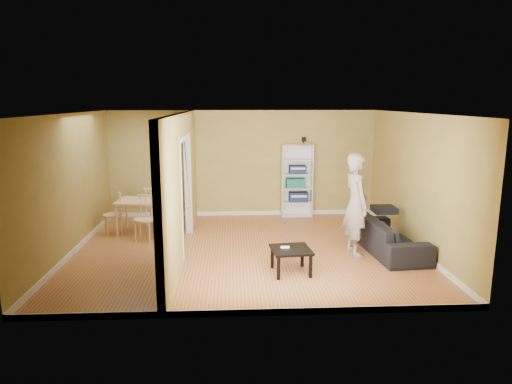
% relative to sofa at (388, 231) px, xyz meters
% --- Properties ---
extents(room_shell, '(6.50, 6.50, 6.50)m').
position_rel_sofa_xyz_m(room_shell, '(-2.70, 0.19, 0.90)').
color(room_shell, '#B0743D').
rests_on(room_shell, ground).
extents(partition, '(0.22, 5.50, 2.60)m').
position_rel_sofa_xyz_m(partition, '(-3.90, 0.19, 0.90)').
color(partition, tan).
rests_on(partition, ground).
extents(wall_speaker, '(0.10, 0.10, 0.10)m').
position_rel_sofa_xyz_m(wall_speaker, '(-1.20, 2.88, 1.50)').
color(wall_speaker, black).
rests_on(wall_speaker, room_shell).
extents(sofa, '(2.18, 1.07, 0.80)m').
position_rel_sofa_xyz_m(sofa, '(0.00, 0.00, 0.00)').
color(sofa, black).
rests_on(sofa, ground).
extents(person, '(0.89, 0.74, 2.23)m').
position_rel_sofa_xyz_m(person, '(-0.68, -0.13, 0.71)').
color(person, slate).
rests_on(person, ground).
extents(bookshelf, '(0.75, 0.33, 1.78)m').
position_rel_sofa_xyz_m(bookshelf, '(-1.37, 2.79, 0.49)').
color(bookshelf, white).
rests_on(bookshelf, ground).
extents(paper_box_navy_a, '(0.45, 0.30, 0.23)m').
position_rel_sofa_xyz_m(paper_box_navy_a, '(-1.33, 2.75, 0.09)').
color(paper_box_navy_a, navy).
rests_on(paper_box_navy_a, bookshelf).
extents(paper_box_teal, '(0.45, 0.30, 0.23)m').
position_rel_sofa_xyz_m(paper_box_teal, '(-1.41, 2.75, 0.44)').
color(paper_box_teal, '#107D80').
rests_on(paper_box_teal, bookshelf).
extents(paper_box_navy_b, '(0.40, 0.26, 0.20)m').
position_rel_sofa_xyz_m(paper_box_navy_b, '(-1.37, 2.75, 0.78)').
color(paper_box_navy_b, navy).
rests_on(paper_box_navy_b, bookshelf).
extents(coffee_table, '(0.64, 0.64, 0.42)m').
position_rel_sofa_xyz_m(coffee_table, '(-1.99, -1.02, -0.04)').
color(coffee_table, black).
rests_on(coffee_table, ground).
extents(game_controller, '(0.14, 0.04, 0.03)m').
position_rel_sofa_xyz_m(game_controller, '(-2.09, -0.99, 0.04)').
color(game_controller, white).
rests_on(game_controller, coffee_table).
extents(dining_table, '(1.17, 0.78, 0.73)m').
position_rel_sofa_xyz_m(dining_table, '(-4.83, 1.48, 0.25)').
color(dining_table, beige).
rests_on(dining_table, ground).
extents(chair_left, '(0.54, 0.54, 0.91)m').
position_rel_sofa_xyz_m(chair_left, '(-5.52, 1.40, 0.05)').
color(chair_left, tan).
rests_on(chair_left, ground).
extents(chair_near, '(0.48, 0.48, 0.93)m').
position_rel_sofa_xyz_m(chair_near, '(-4.77, 0.95, 0.06)').
color(chair_near, tan).
rests_on(chair_near, ground).
extents(chair_far, '(0.49, 0.49, 0.91)m').
position_rel_sofa_xyz_m(chair_far, '(-4.76, 2.13, 0.05)').
color(chair_far, tan).
rests_on(chair_far, ground).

